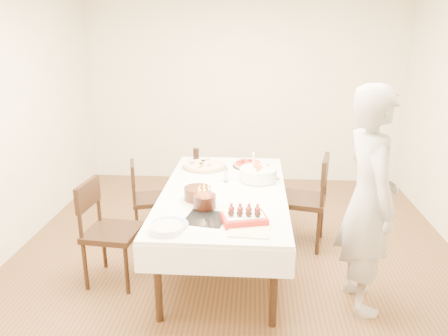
# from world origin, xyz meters

# --- Properties ---
(floor) EXTENTS (5.00, 5.00, 0.00)m
(floor) POSITION_xyz_m (0.00, 0.00, 0.00)
(floor) COLOR #4E311B
(floor) RESTS_ON ground
(wall_back) EXTENTS (4.50, 0.04, 2.70)m
(wall_back) POSITION_xyz_m (0.00, 2.50, 1.35)
(wall_back) COLOR #F1E7CA
(wall_back) RESTS_ON floor
(wall_front) EXTENTS (4.50, 0.04, 2.70)m
(wall_front) POSITION_xyz_m (0.00, -2.50, 1.35)
(wall_front) COLOR #F1E7CA
(wall_front) RESTS_ON floor
(dining_table) EXTENTS (1.18, 2.16, 0.75)m
(dining_table) POSITION_xyz_m (-0.11, -0.01, 0.38)
(dining_table) COLOR white
(dining_table) RESTS_ON floor
(chair_right_savory) EXTENTS (0.60, 0.60, 0.98)m
(chair_right_savory) POSITION_xyz_m (0.67, 0.44, 0.49)
(chair_right_savory) COLOR black
(chair_right_savory) RESTS_ON floor
(chair_left_savory) EXTENTS (0.54, 0.54, 0.86)m
(chair_left_savory) POSITION_xyz_m (-0.93, 0.50, 0.43)
(chair_left_savory) COLOR black
(chair_left_savory) RESTS_ON floor
(chair_left_dessert) EXTENTS (0.53, 0.53, 0.95)m
(chair_left_dessert) POSITION_xyz_m (-1.07, -0.40, 0.47)
(chair_left_dessert) COLOR black
(chair_left_dessert) RESTS_ON floor
(person) EXTENTS (0.52, 0.71, 1.82)m
(person) POSITION_xyz_m (1.06, -0.60, 0.91)
(person) COLOR #B6B1AC
(person) RESTS_ON floor
(pizza_white) EXTENTS (0.54, 0.54, 0.04)m
(pizza_white) POSITION_xyz_m (-0.37, 0.65, 0.77)
(pizza_white) COLOR beige
(pizza_white) RESTS_ON dining_table
(pizza_pepperoni) EXTENTS (0.44, 0.44, 0.04)m
(pizza_pepperoni) POSITION_xyz_m (0.10, 0.73, 0.77)
(pizza_pepperoni) COLOR red
(pizza_pepperoni) RESTS_ON dining_table
(red_placemat) EXTENTS (0.31, 0.31, 0.01)m
(red_placemat) POSITION_xyz_m (0.27, 0.39, 0.75)
(red_placemat) COLOR #B21E1E
(red_placemat) RESTS_ON dining_table
(pasta_bowl) EXTENTS (0.49, 0.49, 0.12)m
(pasta_bowl) POSITION_xyz_m (0.21, 0.28, 0.82)
(pasta_bowl) COLOR white
(pasta_bowl) RESTS_ON dining_table
(taper_candle) EXTENTS (0.08, 0.08, 0.30)m
(taper_candle) POSITION_xyz_m (0.16, 0.29, 0.90)
(taper_candle) COLOR white
(taper_candle) RESTS_ON dining_table
(shaker_pair) EXTENTS (0.11, 0.11, 0.12)m
(shaker_pair) POSITION_xyz_m (-0.11, 0.21, 0.81)
(shaker_pair) COLOR white
(shaker_pair) RESTS_ON dining_table
(cola_glass) EXTENTS (0.08, 0.08, 0.13)m
(cola_glass) POSITION_xyz_m (-0.50, 0.97, 0.81)
(cola_glass) COLOR black
(cola_glass) RESTS_ON dining_table
(layer_cake) EXTENTS (0.40, 0.40, 0.12)m
(layer_cake) POSITION_xyz_m (-0.32, -0.28, 0.81)
(layer_cake) COLOR #381C0E
(layer_cake) RESTS_ON dining_table
(cake_board) EXTENTS (0.36, 0.36, 0.01)m
(cake_board) POSITION_xyz_m (-0.21, -0.65, 0.75)
(cake_board) COLOR black
(cake_board) RESTS_ON dining_table
(birthday_cake) EXTENTS (0.22, 0.22, 0.17)m
(birthday_cake) POSITION_xyz_m (-0.24, -0.45, 0.85)
(birthday_cake) COLOR #32160D
(birthday_cake) RESTS_ON dining_table
(strawberry_box) EXTENTS (0.39, 0.30, 0.08)m
(strawberry_box) POSITION_xyz_m (0.10, -0.71, 0.79)
(strawberry_box) COLOR red
(strawberry_box) RESTS_ON dining_table
(box_lid) EXTENTS (0.32, 0.23, 0.03)m
(box_lid) POSITION_xyz_m (0.14, -0.88, 0.75)
(box_lid) COLOR beige
(box_lid) RESTS_ON dining_table
(plate_stack) EXTENTS (0.29, 0.29, 0.05)m
(plate_stack) POSITION_xyz_m (-0.48, -0.91, 0.78)
(plate_stack) COLOR white
(plate_stack) RESTS_ON dining_table
(china_plate) EXTENTS (0.35, 0.35, 0.01)m
(china_plate) POSITION_xyz_m (-0.47, -0.80, 0.76)
(china_plate) COLOR white
(china_plate) RESTS_ON dining_table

